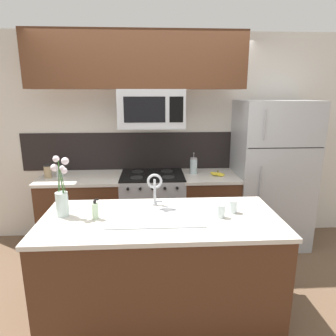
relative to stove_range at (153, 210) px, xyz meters
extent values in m
plane|color=brown|center=(0.00, -0.90, -0.46)|extent=(10.00, 10.00, 0.00)
cube|color=silver|center=(0.30, 0.38, 0.84)|extent=(5.20, 0.10, 2.60)
cube|color=black|center=(0.00, 0.32, 0.69)|extent=(3.30, 0.01, 0.48)
cube|color=#4C2B19|center=(-0.85, 0.00, -0.02)|extent=(0.95, 0.62, 0.88)
cube|color=beige|center=(-0.85, 0.00, 0.43)|extent=(0.98, 0.65, 0.03)
cube|color=#4C2B19|center=(0.70, 0.00, -0.02)|extent=(0.65, 0.62, 0.88)
cube|color=beige|center=(0.70, 0.00, 0.43)|extent=(0.68, 0.65, 0.03)
cube|color=#A8AAAF|center=(0.00, 0.00, -0.01)|extent=(0.76, 0.62, 0.91)
cube|color=black|center=(0.00, 0.00, 0.45)|extent=(0.76, 0.62, 0.01)
cylinder|color=black|center=(-0.18, -0.14, 0.46)|extent=(0.15, 0.15, 0.01)
cylinder|color=black|center=(0.18, -0.14, 0.46)|extent=(0.15, 0.15, 0.01)
cylinder|color=black|center=(-0.18, 0.14, 0.46)|extent=(0.15, 0.15, 0.01)
cylinder|color=black|center=(0.18, 0.14, 0.46)|extent=(0.15, 0.15, 0.01)
cylinder|color=black|center=(-0.27, -0.32, 0.39)|extent=(0.03, 0.02, 0.03)
cylinder|color=black|center=(-0.14, -0.32, 0.39)|extent=(0.03, 0.02, 0.03)
cylinder|color=black|center=(0.00, -0.32, 0.39)|extent=(0.03, 0.02, 0.03)
cylinder|color=black|center=(0.14, -0.32, 0.39)|extent=(0.03, 0.02, 0.03)
cylinder|color=black|center=(0.27, -0.32, 0.39)|extent=(0.03, 0.02, 0.03)
cube|color=#A8AAAF|center=(0.00, -0.02, 1.24)|extent=(0.74, 0.40, 0.43)
cube|color=black|center=(-0.07, -0.22, 1.24)|extent=(0.45, 0.00, 0.27)
cube|color=black|center=(0.27, -0.22, 1.24)|extent=(0.15, 0.00, 0.27)
cube|color=#4C2B19|center=(-0.15, -0.05, 1.76)|extent=(2.35, 0.34, 0.60)
cube|color=#A8AAAF|center=(1.47, 0.02, 0.44)|extent=(0.89, 0.72, 1.80)
cube|color=black|center=(1.47, -0.34, 0.83)|extent=(0.85, 0.00, 0.01)
cylinder|color=#99999E|center=(1.20, -0.36, 1.08)|extent=(0.01, 0.01, 0.32)
cylinder|color=#99999E|center=(1.20, -0.36, 0.29)|extent=(0.01, 0.01, 0.68)
cylinder|color=#997F5B|center=(-1.23, -0.03, 0.52)|extent=(0.08, 0.08, 0.14)
cylinder|color=black|center=(-1.23, -0.03, 0.60)|extent=(0.08, 0.08, 0.02)
cylinder|color=silver|center=(-1.10, 0.03, 0.51)|extent=(0.10, 0.10, 0.12)
cylinder|color=black|center=(-1.10, 0.03, 0.58)|extent=(0.10, 0.10, 0.01)
ellipsoid|color=yellow|center=(0.78, -0.07, 0.47)|extent=(0.17, 0.12, 0.06)
ellipsoid|color=yellow|center=(0.78, -0.05, 0.47)|extent=(0.18, 0.09, 0.06)
ellipsoid|color=yellow|center=(0.79, -0.07, 0.47)|extent=(0.17, 0.04, 0.05)
ellipsoid|color=yellow|center=(0.79, -0.05, 0.47)|extent=(0.18, 0.08, 0.06)
ellipsoid|color=yellow|center=(0.80, -0.07, 0.47)|extent=(0.17, 0.12, 0.06)
cylinder|color=brown|center=(0.79, -0.06, 0.50)|extent=(0.02, 0.02, 0.03)
cylinder|color=silver|center=(0.51, 0.06, 0.54)|extent=(0.09, 0.09, 0.18)
cylinder|color=#A3A3AA|center=(0.51, 0.06, 0.64)|extent=(0.08, 0.08, 0.02)
cylinder|color=#A3A3AA|center=(0.51, 0.06, 0.67)|extent=(0.01, 0.01, 0.05)
sphere|color=#A3A3AA|center=(0.51, 0.06, 0.71)|extent=(0.02, 0.02, 0.02)
cube|color=#4C2B19|center=(0.06, -1.25, -0.02)|extent=(1.89, 0.84, 0.88)
cube|color=beige|center=(0.06, -1.25, 0.43)|extent=(1.92, 0.87, 0.03)
cube|color=#ADAFB5|center=(0.02, -1.25, 0.45)|extent=(0.76, 0.44, 0.01)
cube|color=#ADAFB5|center=(-0.16, -1.25, 0.37)|extent=(0.30, 0.33, 0.15)
cube|color=#ADAFB5|center=(0.19, -1.25, 0.37)|extent=(0.30, 0.33, 0.15)
cylinder|color=#B7BABF|center=(0.02, -0.99, 0.46)|extent=(0.04, 0.04, 0.02)
cylinder|color=#B7BABF|center=(0.02, -0.99, 0.58)|extent=(0.02, 0.02, 0.22)
torus|color=#B7BABF|center=(0.02, -1.04, 0.69)|extent=(0.13, 0.02, 0.13)
cylinder|color=#B7BABF|center=(0.02, -1.10, 0.66)|extent=(0.02, 0.02, 0.06)
cube|color=#B7BABF|center=(0.05, -0.99, 0.48)|extent=(0.07, 0.01, 0.01)
cylinder|color=beige|center=(-0.46, -1.26, 0.51)|extent=(0.05, 0.05, 0.13)
cylinder|color=black|center=(-0.46, -1.26, 0.59)|extent=(0.02, 0.02, 0.02)
cube|color=black|center=(-0.44, -1.26, 0.61)|extent=(0.03, 0.01, 0.01)
cylinder|color=silver|center=(0.54, -1.28, 0.50)|extent=(0.07, 0.07, 0.11)
cylinder|color=silver|center=(0.66, -1.19, 0.50)|extent=(0.07, 0.07, 0.11)
cylinder|color=silver|center=(-0.73, -1.18, 0.55)|extent=(0.10, 0.10, 0.20)
cylinder|color=silver|center=(-0.73, -1.18, 0.48)|extent=(0.09, 0.09, 0.06)
cylinder|color=#386B2D|center=(-0.76, -1.17, 0.68)|extent=(0.05, 0.04, 0.33)
sphere|color=silver|center=(-0.78, -1.15, 0.84)|extent=(0.06, 0.06, 0.06)
cylinder|color=#386B2D|center=(-0.72, -1.19, 0.68)|extent=(0.04, 0.02, 0.34)
sphere|color=silver|center=(-0.70, -1.20, 0.85)|extent=(0.04, 0.04, 0.04)
cylinder|color=#386B2D|center=(-0.71, -1.19, 0.67)|extent=(0.05, 0.03, 0.32)
sphere|color=silver|center=(-0.69, -1.20, 0.83)|extent=(0.05, 0.05, 0.05)
cylinder|color=#386B2D|center=(-0.75, -1.16, 0.71)|extent=(0.04, 0.06, 0.40)
sphere|color=silver|center=(-0.76, -1.13, 0.91)|extent=(0.05, 0.05, 0.05)
cylinder|color=#386B2D|center=(-0.71, -1.17, 0.70)|extent=(0.05, 0.03, 0.39)
sphere|color=silver|center=(-0.69, -1.16, 0.90)|extent=(0.06, 0.06, 0.06)
camera|label=1|loc=(-0.01, -3.49, 1.42)|focal=32.00mm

